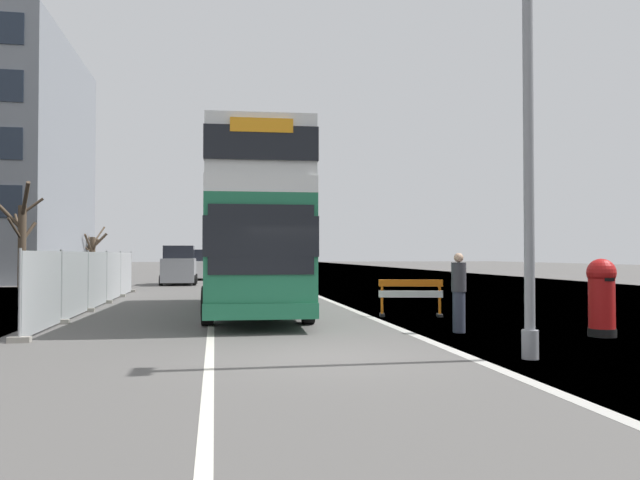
{
  "coord_description": "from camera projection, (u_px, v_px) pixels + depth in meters",
  "views": [
    {
      "loc": [
        -1.85,
        -10.85,
        1.81
      ],
      "look_at": [
        0.98,
        5.69,
        2.2
      ],
      "focal_mm": 34.56,
      "sensor_mm": 36.0,
      "label": 1
    }
  ],
  "objects": [
    {
      "name": "pedestrian_at_kerb",
      "position": [
        459.0,
        292.0,
        14.23
      ],
      "size": [
        0.34,
        0.34,
        1.84
      ],
      "color": "#2D3342",
      "rests_on": "ground"
    },
    {
      "name": "car_receding_far",
      "position": [
        193.0,
        263.0,
        53.5
      ],
      "size": [
        2.1,
        4.03,
        2.2
      ],
      "color": "silver",
      "rests_on": "ground"
    },
    {
      "name": "red_pillar_postbox",
      "position": [
        602.0,
        294.0,
        13.55
      ],
      "size": [
        0.62,
        0.62,
        1.71
      ],
      "color": "black",
      "rests_on": "ground"
    },
    {
      "name": "double_decker_bus",
      "position": [
        255.0,
        227.0,
        19.31
      ],
      "size": [
        3.16,
        11.4,
        5.03
      ],
      "color": "#1E6B47",
      "rests_on": "ground"
    },
    {
      "name": "construction_site_fence",
      "position": [
        98.0,
        280.0,
        20.98
      ],
      "size": [
        0.44,
        17.2,
        1.94
      ],
      "color": "#A8AAAD",
      "rests_on": "ground"
    },
    {
      "name": "lamppost_foreground",
      "position": [
        528.0,
        111.0,
        10.72
      ],
      "size": [
        0.29,
        0.7,
        9.12
      ],
      "color": "gray",
      "rests_on": "ground"
    },
    {
      "name": "bare_tree_far_verge_mid",
      "position": [
        93.0,
        251.0,
        49.49
      ],
      "size": [
        2.23,
        3.39,
        4.13
      ],
      "color": "#4C3D2D",
      "rests_on": "ground"
    },
    {
      "name": "car_oncoming_near",
      "position": [
        179.0,
        266.0,
        36.79
      ],
      "size": [
        2.09,
        4.05,
        2.32
      ],
      "color": "gray",
      "rests_on": "ground"
    },
    {
      "name": "roadworks_barrier",
      "position": [
        411.0,
        293.0,
        17.89
      ],
      "size": [
        1.86,
        0.8,
        1.07
      ],
      "color": "orange",
      "rests_on": "ground"
    },
    {
      "name": "bare_tree_far_verge_near",
      "position": [
        21.0,
        237.0,
        33.0
      ],
      "size": [
        2.58,
        2.62,
        5.62
      ],
      "color": "#4C3D2D",
      "rests_on": "ground"
    },
    {
      "name": "ground",
      "position": [
        351.0,
        357.0,
        11.15
      ],
      "size": [
        140.0,
        280.0,
        0.1
      ],
      "color": "#565451"
    },
    {
      "name": "car_receding_mid",
      "position": [
        200.0,
        266.0,
        44.09
      ],
      "size": [
        1.99,
        4.46,
        2.14
      ],
      "color": "silver",
      "rests_on": "ground"
    }
  ]
}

